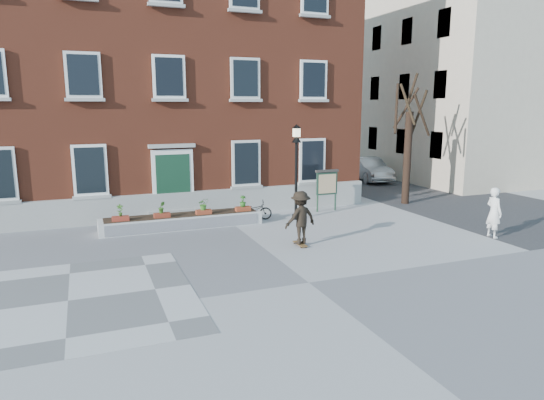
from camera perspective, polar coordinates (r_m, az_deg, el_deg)
name	(u,v)px	position (r m, az deg, el deg)	size (l,w,h in m)	color
ground	(309,283)	(13.22, 4.35, -9.67)	(100.00, 100.00, 0.00)	#949497
checker_patch	(68,301)	(13.00, -22.88, -10.88)	(6.00, 6.00, 0.01)	slate
bicycle	(253,210)	(20.12, -2.22, -1.21)	(0.53, 1.53, 0.81)	black
parked_car	(368,169)	(31.21, 11.28, 3.58)	(1.54, 4.42, 1.46)	#B2B5B7
bystander	(494,213)	(19.06, 24.65, -1.35)	(0.66, 0.44, 1.82)	white
brick_building	(151,72)	(25.38, -14.02, 14.41)	(18.40, 10.85, 12.60)	brown
planter_assembly	(183,220)	(19.12, -10.47, -2.33)	(6.20, 1.12, 1.15)	silver
bare_tree	(408,146)	(24.03, 15.71, 6.15)	(1.83, 1.83, 6.16)	black
side_street	(413,74)	(38.84, 16.27, 14.09)	(15.20, 36.00, 14.50)	#38383A
lamp_post	(296,159)	(19.88, 2.88, 4.88)	(0.40, 0.40, 3.93)	black
notice_board	(327,183)	(21.75, 6.47, 1.96)	(1.10, 0.16, 1.87)	#1B3723
skateboarder	(300,218)	(16.29, 3.36, -2.09)	(1.27, 0.87, 1.88)	brown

